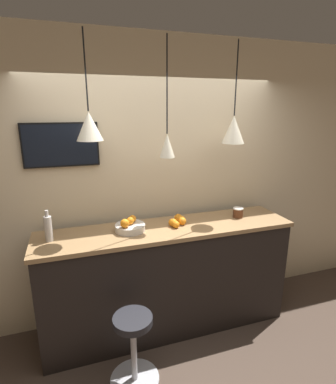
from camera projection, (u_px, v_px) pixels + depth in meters
ground_plane at (190, 372)px, 2.60m from camera, size 14.00×14.00×0.00m
back_wall at (156, 183)px, 3.14m from camera, size 8.00×0.06×2.90m
service_counter at (168, 278)px, 3.01m from camera, size 2.46×0.57×1.11m
bar_stool at (133, 342)px, 2.42m from camera, size 0.41×0.41×0.62m
fruit_bowl at (130, 226)px, 2.77m from camera, size 0.28×0.28×0.14m
orange_pile at (178, 221)px, 2.92m from camera, size 0.18×0.23×0.08m
juice_bottle at (48, 228)px, 2.54m from camera, size 0.06×0.06×0.28m
spread_jar at (238, 213)px, 3.11m from camera, size 0.11×0.11×0.10m
pendant_lamp_left at (89, 126)px, 2.43m from camera, size 0.22×0.22×0.85m
pendant_lamp_middle at (167, 144)px, 2.68m from camera, size 0.14×0.14×1.02m
pendant_lamp_right at (233, 129)px, 2.85m from camera, size 0.22×0.22×0.92m
mounted_tv at (61, 145)px, 2.70m from camera, size 0.66×0.04×0.40m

